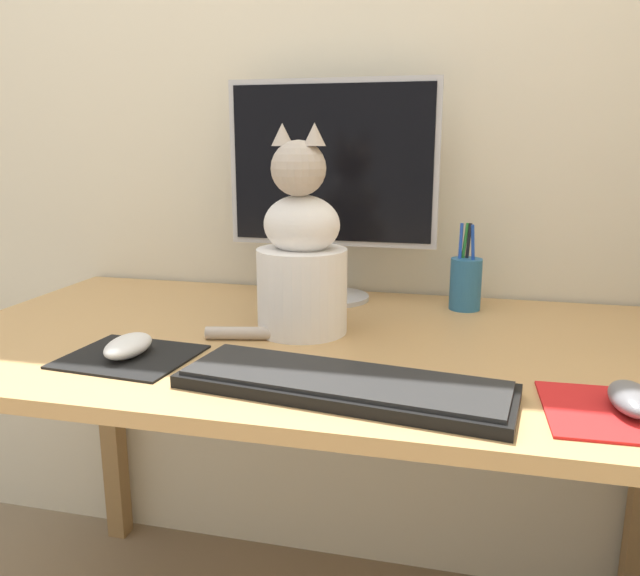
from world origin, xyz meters
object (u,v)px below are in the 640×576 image
Objects in this scene: keyboard at (343,384)px; computer_mouse_left at (128,346)px; pen_cup at (465,283)px; cat at (301,258)px; monitor at (332,178)px; computer_mouse_right at (632,398)px.

computer_mouse_left reaches higher than keyboard.
pen_cup reaches higher than computer_mouse_left.
computer_mouse_left is at bearing 178.74° from keyboard.
keyboard is at bearing -55.29° from cat.
monitor is at bearing 177.16° from pen_cup.
pen_cup reaches higher than computer_mouse_right.
keyboard is at bearing -107.59° from pen_cup.
computer_mouse_left is 1.00× the size of computer_mouse_right.
cat reaches higher than pen_cup.
computer_mouse_left is 0.70m from pen_cup.
computer_mouse_left is 0.34m from cat.
monitor is at bearing 135.77° from computer_mouse_right.
computer_mouse_right is 0.60× the size of pen_cup.
keyboard is 4.51× the size of computer_mouse_left.
cat is at bearing 154.49° from computer_mouse_right.
cat is 2.07× the size of pen_cup.
computer_mouse_right is at bearing -65.59° from pen_cup.
keyboard is 2.69× the size of pen_cup.
monitor reaches higher than computer_mouse_right.
keyboard is 0.54m from pen_cup.
computer_mouse_right is 0.59m from cat.
pen_cup is at bearing 80.05° from keyboard.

